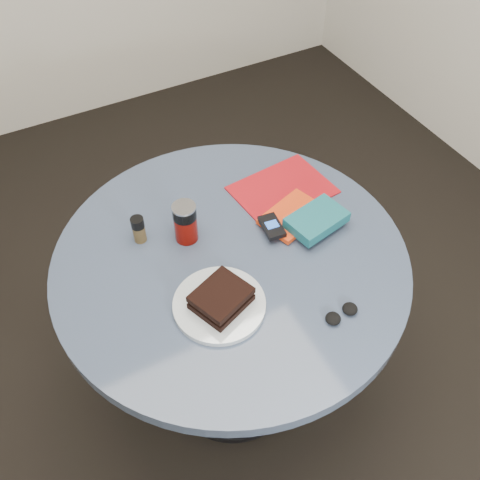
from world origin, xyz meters
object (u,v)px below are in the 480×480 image
sandwich (221,298)px  red_book (292,216)px  plate (219,305)px  headphones (342,314)px  soda_can (185,222)px  novel (317,220)px  table (231,290)px  mp3_player (272,226)px  pepper_grinder (139,229)px  magazine (282,190)px

sandwich → red_book: sandwich is taller
plate → headphones: headphones is taller
plate → soda_can: 0.27m
red_book → novel: (0.04, -0.07, 0.02)m
sandwich → headphones: sandwich is taller
table → mp3_player: size_ratio=10.26×
novel → pepper_grinder: bearing=145.3°
novel → table: bearing=163.1°
sandwich → mp3_player: bearing=33.8°
table → mp3_player: mp3_player is taller
soda_can → novel: 0.38m
mp3_player → red_book: bearing=14.5°
magazine → plate: bearing=-146.9°
red_book → mp3_player: bearing=176.0°
table → sandwich: size_ratio=5.97×
red_book → headphones: bearing=-120.1°
plate → novel: bearing=17.1°
novel → headphones: novel is taller
novel → mp3_player: size_ratio=1.73×
soda_can → novel: soda_can is taller
soda_can → headphones: bearing=-61.3°
soda_can → mp3_player: (0.22, -0.10, -0.04)m
table → soda_can: 0.27m
soda_can → novel: bearing=-22.6°
table → mp3_player: 0.24m
table → novel: size_ratio=5.94×
novel → red_book: bearing=108.5°
pepper_grinder → mp3_player: pepper_grinder is taller
headphones → mp3_player: bearing=92.0°
sandwich → red_book: size_ratio=0.90×
sandwich → magazine: (0.37, 0.30, -0.04)m
table → sandwich: (-0.10, -0.14, 0.20)m
table → red_book: size_ratio=5.35×
soda_can → magazine: size_ratio=0.43×
soda_can → mp3_player: size_ratio=1.29×
soda_can → headphones: soda_can is taller
magazine → headphones: (-0.11, -0.47, 0.01)m
magazine → novel: size_ratio=1.74×
soda_can → headphones: (0.24, -0.43, -0.05)m
novel → headphones: (-0.11, -0.29, -0.03)m
plate → pepper_grinder: pepper_grinder is taller
soda_can → red_book: soda_can is taller
sandwich → pepper_grinder: (-0.10, 0.32, 0.00)m
novel → magazine: bearing=78.6°
sandwich → novel: (0.37, 0.12, -0.00)m
red_book → novel: novel is taller
table → pepper_grinder: 0.34m
soda_can → mp3_player: bearing=-23.9°
soda_can → red_book: size_ratio=0.67×
pepper_grinder → novel: bearing=-23.1°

